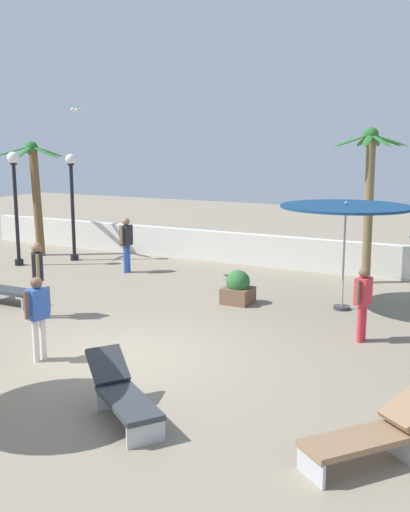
{
  "coord_description": "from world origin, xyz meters",
  "views": [
    {
      "loc": [
        6.43,
        -8.9,
        3.99
      ],
      "look_at": [
        0.0,
        3.19,
        1.4
      ],
      "focal_mm": 42.4,
      "sensor_mm": 36.0,
      "label": 1
    }
  ],
  "objects_px": {
    "palm_tree_2": "(35,183)",
    "planter": "(238,288)",
    "guest_1": "(126,239)",
    "guest_2": "(38,311)",
    "seagull_0": "(78,110)",
    "guest_0": "(38,272)",
    "lounge_chair_1": "(2,288)",
    "patio_umbrella_0": "(346,209)",
    "palm_tree_1": "(369,183)",
    "lounge_chair_2": "(122,393)",
    "lamp_post_1": "(72,198)",
    "lounge_chair_0": "(371,434)",
    "lamp_post_0": "(15,194)",
    "guest_3": "(363,298)"
  },
  "relations": [
    {
      "from": "guest_3",
      "to": "lamp_post_0",
      "type": "bearing_deg",
      "value": 168.27
    },
    {
      "from": "lamp_post_0",
      "to": "guest_1",
      "type": "bearing_deg",
      "value": 11.41
    },
    {
      "from": "lounge_chair_1",
      "to": "lounge_chair_2",
      "type": "distance_m",
      "value": 7.53
    },
    {
      "from": "lounge_chair_0",
      "to": "lounge_chair_2",
      "type": "distance_m",
      "value": 3.51
    },
    {
      "from": "guest_0",
      "to": "planter",
      "type": "distance_m",
      "value": 4.86
    },
    {
      "from": "lamp_post_1",
      "to": "lamp_post_0",
      "type": "bearing_deg",
      "value": -123.83
    },
    {
      "from": "guest_0",
      "to": "planter",
      "type": "relative_size",
      "value": 2.06
    },
    {
      "from": "palm_tree_2",
      "to": "seagull_0",
      "type": "relative_size",
      "value": 3.66
    },
    {
      "from": "palm_tree_2",
      "to": "planter",
      "type": "xyz_separation_m",
      "value": [
        9.13,
        -2.66,
        -2.18
      ]
    },
    {
      "from": "lamp_post_1",
      "to": "guest_0",
      "type": "height_order",
      "value": "lamp_post_1"
    },
    {
      "from": "patio_umbrella_0",
      "to": "palm_tree_1",
      "type": "bearing_deg",
      "value": 93.49
    },
    {
      "from": "seagull_0",
      "to": "guest_0",
      "type": "bearing_deg",
      "value": -67.24
    },
    {
      "from": "planter",
      "to": "lounge_chair_2",
      "type": "bearing_deg",
      "value": -79.47
    },
    {
      "from": "patio_umbrella_0",
      "to": "lounge_chair_0",
      "type": "xyz_separation_m",
      "value": [
        2.26,
        -6.89,
        -2.03
      ]
    },
    {
      "from": "lounge_chair_1",
      "to": "guest_3",
      "type": "xyz_separation_m",
      "value": [
        8.68,
        1.27,
        0.52
      ]
    },
    {
      "from": "palm_tree_2",
      "to": "guest_0",
      "type": "relative_size",
      "value": 2.3
    },
    {
      "from": "patio_umbrella_0",
      "to": "lamp_post_1",
      "type": "height_order",
      "value": "lamp_post_1"
    },
    {
      "from": "palm_tree_2",
      "to": "planter",
      "type": "distance_m",
      "value": 9.76
    },
    {
      "from": "lounge_chair_0",
      "to": "seagull_0",
      "type": "relative_size",
      "value": 1.64
    },
    {
      "from": "lounge_chair_0",
      "to": "seagull_0",
      "type": "bearing_deg",
      "value": 146.9
    },
    {
      "from": "lounge_chair_0",
      "to": "lounge_chair_1",
      "type": "relative_size",
      "value": 0.95
    },
    {
      "from": "seagull_0",
      "to": "lounge_chair_2",
      "type": "bearing_deg",
      "value": -47.46
    },
    {
      "from": "lounge_chair_0",
      "to": "guest_0",
      "type": "relative_size",
      "value": 1.03
    },
    {
      "from": "palm_tree_1",
      "to": "guest_3",
      "type": "xyz_separation_m",
      "value": [
        1.19,
        -5.29,
        -1.94
      ]
    },
    {
      "from": "guest_2",
      "to": "seagull_0",
      "type": "relative_size",
      "value": 1.44
    },
    {
      "from": "planter",
      "to": "lounge_chair_0",
      "type": "bearing_deg",
      "value": -52.81
    },
    {
      "from": "lounge_chair_1",
      "to": "seagull_0",
      "type": "xyz_separation_m",
      "value": [
        0.29,
        2.84,
        4.46
      ]
    },
    {
      "from": "guest_1",
      "to": "guest_3",
      "type": "xyz_separation_m",
      "value": [
        8.05,
        -3.22,
        -0.12
      ]
    },
    {
      "from": "patio_umbrella_0",
      "to": "seagull_0",
      "type": "bearing_deg",
      "value": -175.33
    },
    {
      "from": "palm_tree_2",
      "to": "lounge_chair_1",
      "type": "relative_size",
      "value": 2.13
    },
    {
      "from": "lamp_post_1",
      "to": "planter",
      "type": "distance_m",
      "value": 7.95
    },
    {
      "from": "lounge_chair_2",
      "to": "guest_2",
      "type": "xyz_separation_m",
      "value": [
        -2.77,
        1.26,
        0.56
      ]
    },
    {
      "from": "guest_0",
      "to": "guest_3",
      "type": "xyz_separation_m",
      "value": [
        6.98,
        1.78,
        -0.16
      ]
    },
    {
      "from": "palm_tree_1",
      "to": "lounge_chair_0",
      "type": "xyz_separation_m",
      "value": [
        2.45,
        -10.01,
        -2.45
      ]
    },
    {
      "from": "lounge_chair_2",
      "to": "lounge_chair_1",
      "type": "bearing_deg",
      "value": 149.03
    },
    {
      "from": "lamp_post_1",
      "to": "lounge_chair_2",
      "type": "xyz_separation_m",
      "value": [
        8.58,
        -9.15,
        -1.75
      ]
    },
    {
      "from": "palm_tree_1",
      "to": "guest_0",
      "type": "distance_m",
      "value": 9.31
    },
    {
      "from": "lamp_post_0",
      "to": "guest_3",
      "type": "relative_size",
      "value": 2.42
    },
    {
      "from": "patio_umbrella_0",
      "to": "palm_tree_2",
      "type": "bearing_deg",
      "value": 170.25
    },
    {
      "from": "lounge_chair_0",
      "to": "guest_2",
      "type": "relative_size",
      "value": 1.14
    },
    {
      "from": "patio_umbrella_0",
      "to": "guest_3",
      "type": "height_order",
      "value": "patio_umbrella_0"
    },
    {
      "from": "lamp_post_1",
      "to": "lounge_chair_1",
      "type": "distance_m",
      "value": 5.95
    },
    {
      "from": "guest_2",
      "to": "seagull_0",
      "type": "distance_m",
      "value": 7.52
    },
    {
      "from": "palm_tree_2",
      "to": "lounge_chair_1",
      "type": "xyz_separation_m",
      "value": [
        3.91,
        -5.44,
        -2.17
      ]
    },
    {
      "from": "lounge_chair_0",
      "to": "guest_0",
      "type": "distance_m",
      "value": 8.78
    },
    {
      "from": "lamp_post_0",
      "to": "planter",
      "type": "relative_size",
      "value": 4.35
    },
    {
      "from": "palm_tree_1",
      "to": "lounge_chair_2",
      "type": "relative_size",
      "value": 2.37
    },
    {
      "from": "guest_1",
      "to": "planter",
      "type": "bearing_deg",
      "value": -20.49
    },
    {
      "from": "palm_tree_2",
      "to": "lounge_chair_1",
      "type": "bearing_deg",
      "value": -54.25
    },
    {
      "from": "planter",
      "to": "guest_1",
      "type": "bearing_deg",
      "value": 159.51
    }
  ]
}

